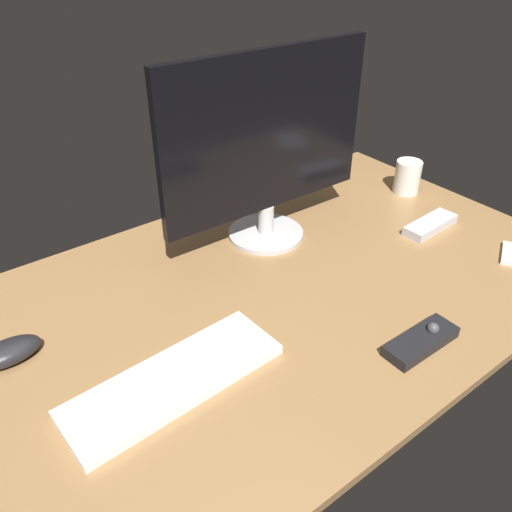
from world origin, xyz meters
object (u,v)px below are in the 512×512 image
at_px(computer_mouse, 8,352).
at_px(tv_remote, 430,225).
at_px(coffee_mug, 407,177).
at_px(keyboard, 174,380).
at_px(media_remote, 422,341).
at_px(monitor, 267,145).

xyz_separation_m(computer_mouse, tv_remote, (0.99, -0.17, -0.01)).
bearing_deg(coffee_mug, tv_remote, -123.61).
height_order(keyboard, coffee_mug, coffee_mug).
distance_m(keyboard, computer_mouse, 0.31).
distance_m(computer_mouse, tv_remote, 1.01).
bearing_deg(media_remote, keyboard, 154.96).
xyz_separation_m(monitor, media_remote, (-0.01, -0.49, -0.23)).
height_order(computer_mouse, media_remote, computer_mouse).
height_order(keyboard, computer_mouse, computer_mouse).
relative_size(monitor, computer_mouse, 4.62).
xyz_separation_m(monitor, tv_remote, (0.35, -0.23, -0.23)).
relative_size(tv_remote, coffee_mug, 1.71).
bearing_deg(keyboard, computer_mouse, 129.55).
relative_size(monitor, media_remote, 3.43).
bearing_deg(coffee_mug, computer_mouse, -179.81).
bearing_deg(media_remote, coffee_mug, 42.27).
distance_m(media_remote, tv_remote, 0.45).
height_order(computer_mouse, tv_remote, computer_mouse).
xyz_separation_m(computer_mouse, media_remote, (0.62, -0.43, -0.01)).
xyz_separation_m(media_remote, coffee_mug, (0.48, 0.43, 0.04)).
height_order(monitor, tv_remote, monitor).
bearing_deg(tv_remote, coffee_mug, 53.41).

